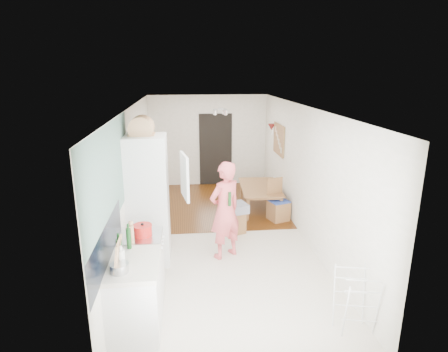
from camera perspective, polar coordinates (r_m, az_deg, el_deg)
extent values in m
cube|color=beige|center=(7.40, -0.53, -9.21)|extent=(3.20, 7.00, 0.01)
cube|color=#603310|center=(9.10, -1.65, -4.26)|extent=(3.20, 3.30, 0.01)
cube|color=slate|center=(4.94, -16.93, 0.07)|extent=(0.02, 3.00, 1.30)
cube|color=black|center=(4.68, -17.40, -10.06)|extent=(0.02, 1.90, 0.50)
cube|color=black|center=(10.41, -1.28, 4.02)|extent=(0.90, 0.04, 2.00)
cube|color=silver|center=(4.98, -13.31, -17.55)|extent=(0.60, 0.90, 0.86)
cube|color=beige|center=(4.74, -13.67, -12.89)|extent=(0.62, 0.92, 0.06)
cube|color=silver|center=(5.61, -12.39, -13.27)|extent=(0.60, 0.60, 0.88)
cube|color=#B9B9BB|center=(5.41, -12.68, -9.00)|extent=(0.60, 0.60, 0.04)
cube|color=silver|center=(6.28, -11.50, -3.64)|extent=(0.66, 0.66, 2.15)
cube|color=silver|center=(5.82, -6.03, -0.06)|extent=(0.14, 0.56, 0.70)
cube|color=white|center=(6.11, -8.85, 0.63)|extent=(0.02, 0.52, 0.66)
cube|color=tan|center=(9.00, 8.38, 5.54)|extent=(0.03, 0.90, 0.70)
cube|color=#935E31|center=(8.99, 8.29, 5.54)|extent=(0.00, 0.94, 0.74)
cone|color=maroon|center=(9.58, 7.24, 7.41)|extent=(0.18, 0.18, 0.16)
imported|color=#DA5559|center=(6.29, 0.16, -3.96)|extent=(0.88, 0.80, 2.01)
imported|color=#935E31|center=(8.75, 5.67, -3.58)|extent=(0.81, 1.37, 0.47)
cube|color=gray|center=(7.39, 1.94, -4.87)|extent=(0.48, 0.48, 0.17)
cylinder|color=red|center=(5.35, -12.30, -8.08)|extent=(0.30, 0.30, 0.15)
cylinder|color=#B9B9BB|center=(4.53, -15.62, -13.33)|extent=(0.27, 0.27, 0.11)
cylinder|color=#164319|center=(6.17, 0.86, -3.51)|extent=(0.05, 0.05, 0.24)
cylinder|color=#164319|center=(4.68, -15.65, -10.97)|extent=(0.08, 0.08, 0.30)
cylinder|color=#164319|center=(5.00, -14.29, -9.23)|extent=(0.07, 0.07, 0.27)
cylinder|color=silver|center=(4.61, -15.37, -12.03)|extent=(0.10, 0.10, 0.21)
cylinder|color=tan|center=(5.10, -14.36, -9.17)|extent=(0.06, 0.06, 0.20)
cylinder|color=tan|center=(5.16, -13.91, -8.60)|extent=(0.08, 0.08, 0.24)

